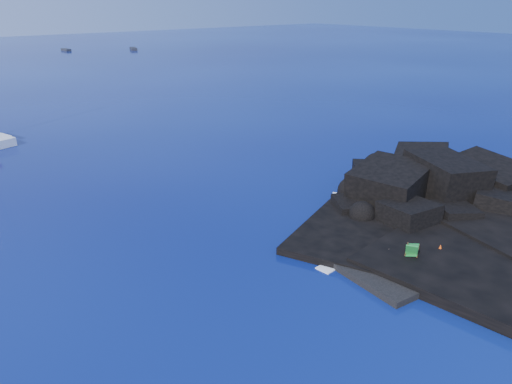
# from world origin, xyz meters

# --- Properties ---
(ground) EXTENTS (400.00, 400.00, 0.00)m
(ground) POSITION_xyz_m (0.00, 0.00, 0.00)
(ground) COLOR #04063F
(ground) RESTS_ON ground
(headland) EXTENTS (24.00, 24.00, 3.60)m
(headland) POSITION_xyz_m (13.00, 3.00, 0.00)
(headland) COLOR black
(headland) RESTS_ON ground
(beach) EXTENTS (9.08, 6.86, 0.70)m
(beach) POSITION_xyz_m (4.50, 0.50, 0.00)
(beach) COLOR black
(beach) RESTS_ON ground
(surf_foam) EXTENTS (10.00, 8.00, 0.06)m
(surf_foam) POSITION_xyz_m (5.00, 5.00, 0.00)
(surf_foam) COLOR white
(surf_foam) RESTS_ON ground
(deck_chair) EXTENTS (1.88, 1.50, 1.19)m
(deck_chair) POSITION_xyz_m (4.52, 0.30, 0.94)
(deck_chair) COLOR #1C7F30
(deck_chair) RESTS_ON beach
(towel) EXTENTS (1.93, 1.64, 0.05)m
(towel) POSITION_xyz_m (3.34, 1.03, 0.37)
(towel) COLOR white
(towel) RESTS_ON beach
(sunbather) EXTENTS (1.65, 1.27, 0.25)m
(sunbather) POSITION_xyz_m (3.34, 1.03, 0.52)
(sunbather) COLOR #EAA97A
(sunbather) RESTS_ON towel
(marker_cone) EXTENTS (0.35, 0.35, 0.52)m
(marker_cone) POSITION_xyz_m (6.05, -0.50, 0.61)
(marker_cone) COLOR #FF500D
(marker_cone) RESTS_ON beach
(distant_boat_a) EXTENTS (1.48, 4.38, 0.58)m
(distant_boat_a) POSITION_xyz_m (31.94, 132.04, 0.00)
(distant_boat_a) COLOR #232328
(distant_boat_a) RESTS_ON ground
(distant_boat_b) EXTENTS (3.15, 5.31, 0.68)m
(distant_boat_b) POSITION_xyz_m (47.66, 122.37, 0.00)
(distant_boat_b) COLOR black
(distant_boat_b) RESTS_ON ground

